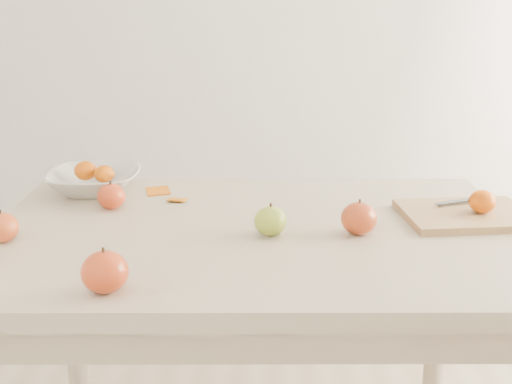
{
  "coord_description": "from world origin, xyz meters",
  "views": [
    {
      "loc": [
        -0.0,
        -1.36,
        1.26
      ],
      "look_at": [
        0.0,
        0.05,
        0.82
      ],
      "focal_mm": 45.0,
      "sensor_mm": 36.0,
      "label": 1
    }
  ],
  "objects": [
    {
      "name": "table",
      "position": [
        0.0,
        0.0,
        0.65
      ],
      "size": [
        1.2,
        0.8,
        0.75
      ],
      "color": "beige",
      "rests_on": "ground"
    },
    {
      "name": "cutting_board",
      "position": [
        0.5,
        0.06,
        0.76
      ],
      "size": [
        0.31,
        0.24,
        0.02
      ],
      "primitive_type": "cube",
      "rotation": [
        0.0,
        0.0,
        0.09
      ],
      "color": "tan",
      "rests_on": "table"
    },
    {
      "name": "board_tangerine",
      "position": [
        0.53,
        0.05,
        0.8
      ],
      "size": [
        0.06,
        0.06,
        0.05
      ],
      "primitive_type": "ellipsoid",
      "color": "#D85007",
      "rests_on": "cutting_board"
    },
    {
      "name": "fruit_bowl",
      "position": [
        -0.43,
        0.28,
        0.78
      ],
      "size": [
        0.24,
        0.24,
        0.06
      ],
      "primitive_type": "imported",
      "color": "silver",
      "rests_on": "table"
    },
    {
      "name": "bowl_tangerine_near",
      "position": [
        -0.45,
        0.29,
        0.81
      ],
      "size": [
        0.06,
        0.06,
        0.05
      ],
      "primitive_type": "ellipsoid",
      "color": "#CC5907",
      "rests_on": "fruit_bowl"
    },
    {
      "name": "bowl_tangerine_far",
      "position": [
        -0.4,
        0.26,
        0.8
      ],
      "size": [
        0.05,
        0.05,
        0.05
      ],
      "primitive_type": "ellipsoid",
      "color": "#CE5D07",
      "rests_on": "fruit_bowl"
    },
    {
      "name": "orange_peel_a",
      "position": [
        -0.26,
        0.26,
        0.75
      ],
      "size": [
        0.07,
        0.06,
        0.01
      ],
      "primitive_type": "cube",
      "rotation": [
        0.21,
        0.0,
        0.3
      ],
      "color": "#C9620E",
      "rests_on": "table"
    },
    {
      "name": "orange_peel_b",
      "position": [
        -0.2,
        0.2,
        0.75
      ],
      "size": [
        0.05,
        0.04,
        0.01
      ],
      "primitive_type": "cube",
      "rotation": [
        -0.14,
        0.0,
        -0.22
      ],
      "color": "#CF6D0E",
      "rests_on": "table"
    },
    {
      "name": "paring_knife",
      "position": [
        0.54,
        0.13,
        0.78
      ],
      "size": [
        0.16,
        0.08,
        0.01
      ],
      "color": "silver",
      "rests_on": "cutting_board"
    },
    {
      "name": "apple_green",
      "position": [
        0.03,
        -0.04,
        0.78
      ],
      "size": [
        0.07,
        0.07,
        0.07
      ],
      "primitive_type": "ellipsoid",
      "color": "olive",
      "rests_on": "table"
    },
    {
      "name": "apple_red_e",
      "position": [
        0.23,
        -0.04,
        0.79
      ],
      "size": [
        0.08,
        0.08,
        0.07
      ],
      "primitive_type": "ellipsoid",
      "color": "maroon",
      "rests_on": "table"
    },
    {
      "name": "apple_red_d",
      "position": [
        -0.54,
        -0.08,
        0.78
      ],
      "size": [
        0.07,
        0.07,
        0.06
      ],
      "primitive_type": "ellipsoid",
      "color": "#99180C",
      "rests_on": "table"
    },
    {
      "name": "apple_red_c",
      "position": [
        -0.27,
        -0.32,
        0.79
      ],
      "size": [
        0.08,
        0.08,
        0.08
      ],
      "primitive_type": "ellipsoid",
      "color": "#9C0A09",
      "rests_on": "table"
    },
    {
      "name": "apple_red_a",
      "position": [
        -0.35,
        0.14,
        0.78
      ],
      "size": [
        0.07,
        0.07,
        0.06
      ],
      "primitive_type": "ellipsoid",
      "color": "#A02219",
      "rests_on": "table"
    }
  ]
}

